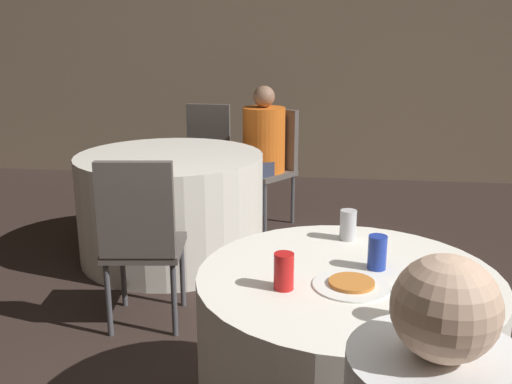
{
  "coord_description": "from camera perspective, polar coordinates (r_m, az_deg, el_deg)",
  "views": [
    {
      "loc": [
        -0.06,
        -1.86,
        1.54
      ],
      "look_at": [
        -0.37,
        0.63,
        0.83
      ],
      "focal_mm": 40.0,
      "sensor_mm": 36.0,
      "label": 1
    }
  ],
  "objects": [
    {
      "name": "chair_far_north",
      "position": [
        4.98,
        -4.95,
        4.22
      ],
      "size": [
        0.41,
        0.42,
        0.94
      ],
      "rotation": [
        0.0,
        0.0,
        -3.18
      ],
      "color": "#59514C",
      "rests_on": "ground_plane"
    },
    {
      "name": "pizza_plate_near",
      "position": [
        1.92,
        9.53,
        -9.07
      ],
      "size": [
        0.26,
        0.26,
        0.02
      ],
      "color": "white",
      "rests_on": "table_near"
    },
    {
      "name": "soda_can_blue",
      "position": [
        2.05,
        12.03,
        -5.92
      ],
      "size": [
        0.07,
        0.07,
        0.12
      ],
      "color": "#1E38A5",
      "rests_on": "table_near"
    },
    {
      "name": "cup_near",
      "position": [
        1.73,
        14.72,
        -10.9
      ],
      "size": [
        0.09,
        0.09,
        0.1
      ],
      "color": "white",
      "rests_on": "table_near"
    },
    {
      "name": "soda_can_silver",
      "position": [
        2.32,
        9.19,
        -3.27
      ],
      "size": [
        0.07,
        0.07,
        0.12
      ],
      "color": "silver",
      "rests_on": "table_near"
    },
    {
      "name": "table_near",
      "position": [
        2.18,
        8.81,
        -17.03
      ],
      "size": [
        1.05,
        1.05,
        0.73
      ],
      "color": "white",
      "rests_on": "ground_plane"
    },
    {
      "name": "chair_far_northeast",
      "position": [
        4.69,
        1.6,
        3.57
      ],
      "size": [
        0.56,
        0.56,
        0.94
      ],
      "rotation": [
        0.0,
        0.0,
        -3.77
      ],
      "color": "#59514C",
      "rests_on": "ground_plane"
    },
    {
      "name": "wall_back",
      "position": [
        6.12,
        7.78,
        14.27
      ],
      "size": [
        16.0,
        0.06,
        2.8
      ],
      "color": "gray",
      "rests_on": "ground_plane"
    },
    {
      "name": "chair_far_south",
      "position": [
        2.99,
        -11.5,
        -3.9
      ],
      "size": [
        0.45,
        0.45,
        0.94
      ],
      "rotation": [
        0.0,
        0.0,
        0.12
      ],
      "color": "#59514C",
      "rests_on": "ground_plane"
    },
    {
      "name": "table_far",
      "position": [
        4.03,
        -8.45,
        -1.36
      ],
      "size": [
        1.28,
        1.28,
        0.73
      ],
      "color": "white",
      "rests_on": "ground_plane"
    },
    {
      "name": "soda_can_red",
      "position": [
        1.86,
        2.8,
        -7.92
      ],
      "size": [
        0.07,
        0.07,
        0.12
      ],
      "color": "red",
      "rests_on": "table_near"
    },
    {
      "name": "person_orange_shirt",
      "position": [
        4.57,
        0.22,
        3.55
      ],
      "size": [
        0.46,
        0.48,
        1.13
      ],
      "rotation": [
        0.0,
        0.0,
        -3.77
      ],
      "color": "#33384C",
      "rests_on": "ground_plane"
    }
  ]
}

